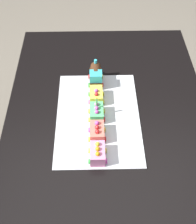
{
  "coord_description": "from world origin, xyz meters",
  "views": [
    {
      "loc": [
        1.06,
        -0.07,
        1.89
      ],
      "look_at": [
        0.04,
        -0.05,
        0.77
      ],
      "focal_mm": 50.87,
      "sensor_mm": 36.0,
      "label": 1
    }
  ],
  "objects_px": {
    "cake_car_tanker_lemon": "(96,96)",
    "birthday_candle": "(97,101)",
    "cake_car_flatbed_coral": "(97,132)",
    "cake_locomotive": "(96,76)",
    "dining_table": "(107,125)",
    "cake_car_hopper_mint_green": "(97,113)",
    "cake_car_gondola_bubblegum": "(98,153)"
  },
  "relations": [
    {
      "from": "cake_car_tanker_lemon",
      "to": "birthday_candle",
      "type": "height_order",
      "value": "birthday_candle"
    },
    {
      "from": "cake_car_flatbed_coral",
      "to": "cake_locomotive",
      "type": "bearing_deg",
      "value": 180.0
    },
    {
      "from": "dining_table",
      "to": "cake_car_tanker_lemon",
      "type": "xyz_separation_m",
      "value": [
        -0.08,
        -0.06,
        0.14
      ]
    },
    {
      "from": "dining_table",
      "to": "cake_car_hopper_mint_green",
      "type": "bearing_deg",
      "value": -53.67
    },
    {
      "from": "cake_car_flatbed_coral",
      "to": "birthday_candle",
      "type": "xyz_separation_m",
      "value": [
        -0.13,
        0.0,
        0.07
      ]
    },
    {
      "from": "cake_locomotive",
      "to": "birthday_candle",
      "type": "xyz_separation_m",
      "value": [
        0.24,
        -0.0,
        0.05
      ]
    },
    {
      "from": "cake_locomotive",
      "to": "cake_car_tanker_lemon",
      "type": "relative_size",
      "value": 1.4
    },
    {
      "from": "dining_table",
      "to": "cake_car_flatbed_coral",
      "type": "relative_size",
      "value": 14.0
    },
    {
      "from": "dining_table",
      "to": "cake_car_tanker_lemon",
      "type": "height_order",
      "value": "cake_car_tanker_lemon"
    },
    {
      "from": "cake_car_gondola_bubblegum",
      "to": "birthday_candle",
      "type": "bearing_deg",
      "value": 180.0
    },
    {
      "from": "dining_table",
      "to": "cake_car_flatbed_coral",
      "type": "xyz_separation_m",
      "value": [
        0.16,
        -0.06,
        0.14
      ]
    },
    {
      "from": "cake_car_tanker_lemon",
      "to": "birthday_candle",
      "type": "bearing_deg",
      "value": 0.0
    },
    {
      "from": "cake_locomotive",
      "to": "cake_car_flatbed_coral",
      "type": "relative_size",
      "value": 1.4
    },
    {
      "from": "cake_car_tanker_lemon",
      "to": "cake_car_flatbed_coral",
      "type": "distance_m",
      "value": 0.24
    },
    {
      "from": "cake_car_hopper_mint_green",
      "to": "cake_car_tanker_lemon",
      "type": "bearing_deg",
      "value": 180.0
    },
    {
      "from": "cake_car_flatbed_coral",
      "to": "birthday_candle",
      "type": "distance_m",
      "value": 0.14
    },
    {
      "from": "cake_car_gondola_bubblegum",
      "to": "birthday_candle",
      "type": "xyz_separation_m",
      "value": [
        -0.24,
        0.0,
        0.07
      ]
    },
    {
      "from": "cake_car_gondola_bubblegum",
      "to": "cake_car_tanker_lemon",
      "type": "bearing_deg",
      "value": 180.0
    },
    {
      "from": "dining_table",
      "to": "birthday_candle",
      "type": "distance_m",
      "value": 0.22
    },
    {
      "from": "cake_car_tanker_lemon",
      "to": "birthday_candle",
      "type": "xyz_separation_m",
      "value": [
        0.11,
        0.0,
        0.07
      ]
    },
    {
      "from": "cake_locomotive",
      "to": "cake_car_tanker_lemon",
      "type": "height_order",
      "value": "cake_locomotive"
    },
    {
      "from": "cake_car_gondola_bubblegum",
      "to": "cake_car_flatbed_coral",
      "type": "bearing_deg",
      "value": 180.0
    },
    {
      "from": "dining_table",
      "to": "cake_locomotive",
      "type": "relative_size",
      "value": 10.0
    },
    {
      "from": "cake_locomotive",
      "to": "dining_table",
      "type": "bearing_deg",
      "value": 15.37
    },
    {
      "from": "cake_car_gondola_bubblegum",
      "to": "birthday_candle",
      "type": "distance_m",
      "value": 0.25
    },
    {
      "from": "cake_car_hopper_mint_green",
      "to": "cake_locomotive",
      "type": "bearing_deg",
      "value": 180.0
    },
    {
      "from": "cake_car_flatbed_coral",
      "to": "dining_table",
      "type": "bearing_deg",
      "value": 160.51
    },
    {
      "from": "cake_car_hopper_mint_green",
      "to": "cake_car_gondola_bubblegum",
      "type": "distance_m",
      "value": 0.24
    },
    {
      "from": "cake_car_flatbed_coral",
      "to": "cake_car_tanker_lemon",
      "type": "bearing_deg",
      "value": 180.0
    },
    {
      "from": "birthday_candle",
      "to": "cake_car_flatbed_coral",
      "type": "bearing_deg",
      "value": -0.0
    },
    {
      "from": "cake_car_tanker_lemon",
      "to": "cake_car_hopper_mint_green",
      "type": "distance_m",
      "value": 0.12
    },
    {
      "from": "cake_locomotive",
      "to": "cake_car_hopper_mint_green",
      "type": "height_order",
      "value": "cake_locomotive"
    }
  ]
}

